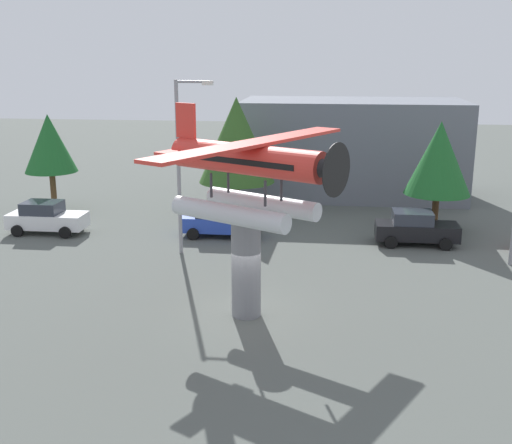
% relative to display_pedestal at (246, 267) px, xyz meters
% --- Properties ---
extents(ground_plane, '(140.00, 140.00, 0.00)m').
position_rel_display_pedestal_xyz_m(ground_plane, '(0.00, 0.00, -1.90)').
color(ground_plane, '#515651').
extents(display_pedestal, '(1.10, 1.10, 3.79)m').
position_rel_display_pedestal_xyz_m(display_pedestal, '(0.00, 0.00, 0.00)').
color(display_pedestal, slate).
rests_on(display_pedestal, ground).
extents(floatplane_monument, '(7.08, 9.64, 4.00)m').
position_rel_display_pedestal_xyz_m(floatplane_monument, '(0.11, -0.06, 3.57)').
color(floatplane_monument, silver).
rests_on(floatplane_monument, display_pedestal).
extents(car_near_white, '(4.20, 2.02, 1.76)m').
position_rel_display_pedestal_xyz_m(car_near_white, '(-12.44, 9.88, -1.02)').
color(car_near_white, white).
rests_on(car_near_white, ground).
extents(car_mid_blue, '(4.20, 2.02, 1.76)m').
position_rel_display_pedestal_xyz_m(car_mid_blue, '(-2.88, 10.43, -1.02)').
color(car_mid_blue, '#2847B7').
rests_on(car_mid_blue, ground).
extents(car_far_black, '(4.20, 2.02, 1.76)m').
position_rel_display_pedestal_xyz_m(car_far_black, '(7.42, 10.14, -1.02)').
color(car_far_black, black).
rests_on(car_far_black, ground).
extents(streetlight_primary, '(1.84, 0.28, 8.42)m').
position_rel_display_pedestal_xyz_m(streetlight_primary, '(-4.08, 7.27, 2.95)').
color(streetlight_primary, gray).
rests_on(streetlight_primary, ground).
extents(storefront_building, '(14.96, 7.43, 6.53)m').
position_rel_display_pedestal_xyz_m(storefront_building, '(4.35, 22.00, 1.37)').
color(storefront_building, slate).
rests_on(storefront_building, ground).
extents(tree_west, '(3.19, 3.19, 6.05)m').
position_rel_display_pedestal_xyz_m(tree_west, '(-14.20, 14.78, 2.35)').
color(tree_west, brown).
rests_on(tree_west, ground).
extents(tree_east, '(4.57, 4.57, 7.13)m').
position_rel_display_pedestal_xyz_m(tree_east, '(-2.68, 15.28, 2.68)').
color(tree_east, brown).
rests_on(tree_east, ground).
extents(tree_center_back, '(3.58, 3.58, 6.10)m').
position_rel_display_pedestal_xyz_m(tree_center_back, '(8.78, 12.82, 2.20)').
color(tree_center_back, brown).
rests_on(tree_center_back, ground).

